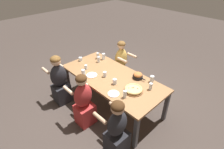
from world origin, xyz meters
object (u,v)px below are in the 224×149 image
skillet_bowl (138,76)px  drinking_glass_a (125,95)px  diner_near_right (117,130)px  cocktail_glass_blue (81,59)px  diner_near_left (60,81)px  drinking_glass_i (115,82)px  drinking_glass_e (83,73)px  drinking_glass_f (99,60)px  empty_plate_a (114,94)px  diner_far_midleft (121,65)px  drinking_glass_j (98,56)px  drinking_glass_b (105,74)px  drinking_glass_d (151,86)px  diner_near_center (84,102)px  pizza_board_main (133,89)px  drinking_glass_g (86,67)px  drinking_glass_h (104,57)px  drinking_glass_c (152,79)px

skillet_bowl → drinking_glass_a: (0.23, -0.62, 0.00)m
drinking_glass_a → diner_near_right: 0.61m
cocktail_glass_blue → diner_near_right: bearing=-19.4°
cocktail_glass_blue → diner_near_left: 0.72m
drinking_glass_i → drinking_glass_e: bearing=-159.7°
drinking_glass_f → diner_near_left: bearing=-103.3°
empty_plate_a → diner_far_midleft: bearing=128.4°
drinking_glass_j → empty_plate_a: bearing=-28.3°
drinking_glass_j → diner_near_right: diner_near_right is taller
drinking_glass_b → drinking_glass_j: 0.82m
diner_near_left → drinking_glass_d: bearing=-60.3°
drinking_glass_j → diner_near_center: bearing=-51.8°
pizza_board_main → diner_far_midleft: (-1.06, 0.78, -0.25)m
drinking_glass_a → drinking_glass_d: drinking_glass_a is taller
cocktail_glass_blue → diner_far_midleft: diner_far_midleft is taller
drinking_glass_b → diner_near_right: diner_near_right is taller
empty_plate_a → drinking_glass_e: 0.88m
drinking_glass_b → diner_near_left: bearing=-141.2°
diner_far_midleft → drinking_glass_i: bearing=37.4°
drinking_glass_i → diner_far_midleft: 1.13m
drinking_glass_e → diner_near_left: (-0.43, -0.35, -0.27)m
drinking_glass_e → drinking_glass_g: size_ratio=1.26×
drinking_glass_h → diner_near_left: (-0.20, -1.11, -0.28)m
drinking_glass_i → diner_far_midleft: (-0.67, 0.88, -0.27)m
drinking_glass_i → diner_near_left: diner_near_left is taller
drinking_glass_b → diner_near_center: (0.10, -0.63, -0.29)m
pizza_board_main → drinking_glass_b: 0.71m
drinking_glass_c → diner_near_center: (-0.66, -1.18, -0.30)m
empty_plate_a → diner_near_right: 0.65m
drinking_glass_d → cocktail_glass_blue: bearing=-170.7°
drinking_glass_j → cocktail_glass_blue: bearing=-116.9°
drinking_glass_g → diner_near_left: 0.66m
empty_plate_a → drinking_glass_c: 0.84m
drinking_glass_h → diner_far_midleft: size_ratio=0.12×
drinking_glass_b → drinking_glass_h: 0.76m
pizza_board_main → drinking_glass_a: bearing=-87.1°
drinking_glass_j → diner_near_center: size_ratio=0.13×
diner_near_left → cocktail_glass_blue: bearing=10.1°
drinking_glass_d → diner_near_left: size_ratio=0.11×
drinking_glass_e → diner_near_center: diner_near_center is taller
pizza_board_main → drinking_glass_f: bearing=169.1°
drinking_glass_c → diner_far_midleft: (-1.12, 0.30, -0.28)m
drinking_glass_d → diner_near_right: 1.01m
skillet_bowl → cocktail_glass_blue: (-1.40, -0.41, -0.02)m
drinking_glass_b → drinking_glass_i: same height
drinking_glass_a → drinking_glass_c: size_ratio=1.08×
skillet_bowl → drinking_glass_j: size_ratio=2.00×
drinking_glass_g → diner_near_right: diner_near_right is taller
drinking_glass_a → diner_near_center: size_ratio=0.12×
empty_plate_a → drinking_glass_i: (-0.20, 0.23, 0.04)m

